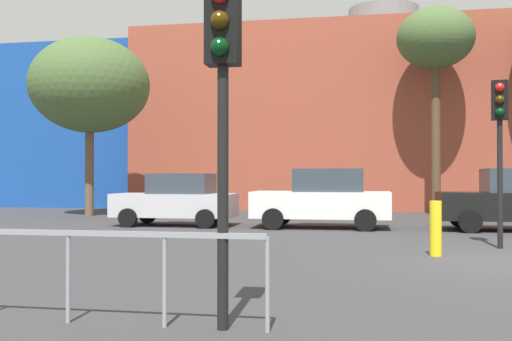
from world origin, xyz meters
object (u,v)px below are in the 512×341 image
traffic_light_island (500,125)px  bare_tree_2 (435,41)px  bare_tree_1 (90,86)px  parked_car_1 (323,199)px  traffic_light_near_left (222,73)px  bollard_yellow_1 (436,228)px  parked_car_0 (177,200)px

traffic_light_island → bare_tree_2: size_ratio=0.43×
bare_tree_1 → bare_tree_2: bare_tree_2 is taller
parked_car_1 → bare_tree_1: bare_tree_1 is taller
traffic_light_near_left → bare_tree_1: bare_tree_1 is taller
parked_car_1 → bollard_yellow_1: 6.93m
parked_car_0 → traffic_light_near_left: traffic_light_near_left is taller
bollard_yellow_1 → bare_tree_1: bearing=140.5°
parked_car_1 → traffic_light_near_left: bearing=89.2°
bollard_yellow_1 → traffic_light_near_left: bearing=-114.2°
traffic_light_near_left → bare_tree_2: size_ratio=0.42×
traffic_light_island → bare_tree_1: 17.24m
traffic_light_near_left → bare_tree_1: 19.97m
traffic_light_island → bare_tree_1: (-14.45, 9.01, 2.68)m
traffic_light_near_left → bare_tree_2: 21.27m
parked_car_0 → traffic_light_island: 10.57m
bare_tree_2 → bollard_yellow_1: bare_tree_2 is taller
traffic_light_near_left → bollard_yellow_1: 7.47m
parked_car_1 → bollard_yellow_1: bearing=113.4°
traffic_light_near_left → bare_tree_2: (4.52, 20.23, 4.75)m
bollard_yellow_1 → traffic_light_island: bearing=44.7°
parked_car_0 → parked_car_1: 4.88m
parked_car_0 → bollard_yellow_1: size_ratio=3.55×
bare_tree_1 → bollard_yellow_1: size_ratio=6.63×
parked_car_0 → traffic_light_island: size_ratio=1.05×
parked_car_1 → bare_tree_1: (-10.11, 4.24, 4.56)m
parked_car_1 → traffic_light_island: traffic_light_island is taller
parked_car_1 → traffic_light_near_left: 12.99m
parked_car_0 → parked_car_1: size_ratio=0.92×
traffic_light_near_left → traffic_light_island: bearing=151.5°
parked_car_0 → bollard_yellow_1: parked_car_0 is taller
traffic_light_island → bare_tree_1: size_ratio=0.51×
traffic_light_island → bollard_yellow_1: (-1.59, -1.58, -2.25)m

